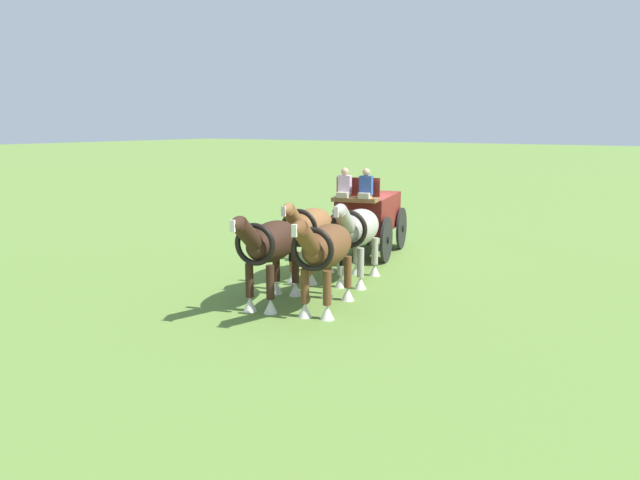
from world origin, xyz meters
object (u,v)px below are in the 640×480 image
at_px(draft_horse_rear_off, 310,229).
at_px(draft_horse_lead_near, 325,249).
at_px(show_wagon, 368,214).
at_px(draft_horse_lead_off, 270,245).
at_px(draft_horse_rear_near, 357,230).

xyz_separation_m(draft_horse_rear_off, draft_horse_lead_near, (2.20, 1.91, 0.03)).
distance_m(show_wagon, draft_horse_lead_near, 6.20).
distance_m(show_wagon, draft_horse_lead_off, 6.20).
bearing_deg(draft_horse_rear_near, draft_horse_lead_off, -12.13).
distance_m(draft_horse_rear_off, draft_horse_lead_off, 2.61).
bearing_deg(draft_horse_rear_off, draft_horse_lead_near, 40.91).
bearing_deg(draft_horse_rear_near, draft_horse_lead_near, 14.40).
height_order(show_wagon, draft_horse_rear_near, show_wagon).
bearing_deg(draft_horse_lead_off, show_wagon, -171.62).
distance_m(draft_horse_rear_near, draft_horse_rear_off, 1.30).
bearing_deg(show_wagon, draft_horse_lead_off, 8.38).
height_order(draft_horse_rear_off, draft_horse_lead_off, draft_horse_lead_off).
xyz_separation_m(draft_horse_rear_near, draft_horse_lead_off, (2.85, -0.61, 0.01)).
height_order(draft_horse_lead_near, draft_horse_lead_off, draft_horse_lead_off).
bearing_deg(draft_horse_rear_off, draft_horse_lead_off, 14.40).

